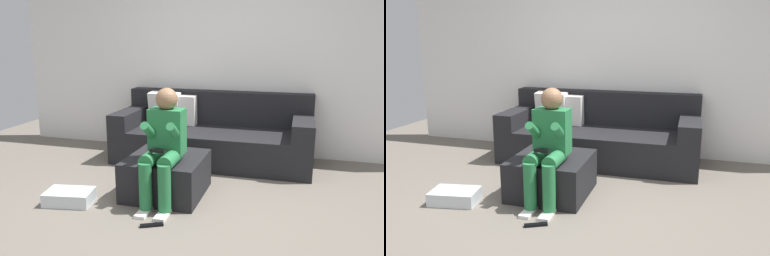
# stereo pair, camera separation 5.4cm
# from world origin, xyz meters

# --- Properties ---
(ground_plane) EXTENTS (7.88, 7.88, 0.00)m
(ground_plane) POSITION_xyz_m (0.00, 0.00, 0.00)
(ground_plane) COLOR #6B6359
(wall_back) EXTENTS (6.06, 0.10, 2.55)m
(wall_back) POSITION_xyz_m (0.00, 2.19, 1.27)
(wall_back) COLOR white
(wall_back) RESTS_ON ground_plane
(couch_sectional) EXTENTS (2.45, 0.96, 0.86)m
(couch_sectional) POSITION_xyz_m (-0.10, 1.73, 0.32)
(couch_sectional) COLOR black
(couch_sectional) RESTS_ON ground_plane
(ottoman) EXTENTS (0.74, 0.77, 0.39)m
(ottoman) POSITION_xyz_m (-0.28, 0.50, 0.20)
(ottoman) COLOR black
(ottoman) RESTS_ON ground_plane
(person_seated) EXTENTS (0.33, 0.62, 1.10)m
(person_seated) POSITION_xyz_m (-0.23, 0.30, 0.59)
(person_seated) COLOR #26723F
(person_seated) RESTS_ON ground_plane
(storage_bin) EXTENTS (0.48, 0.36, 0.13)m
(storage_bin) POSITION_xyz_m (-1.10, 0.03, 0.06)
(storage_bin) COLOR silver
(storage_bin) RESTS_ON ground_plane
(remote_near_ottoman) EXTENTS (0.20, 0.13, 0.02)m
(remote_near_ottoman) POSITION_xyz_m (-0.17, -0.19, 0.01)
(remote_near_ottoman) COLOR black
(remote_near_ottoman) RESTS_ON ground_plane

